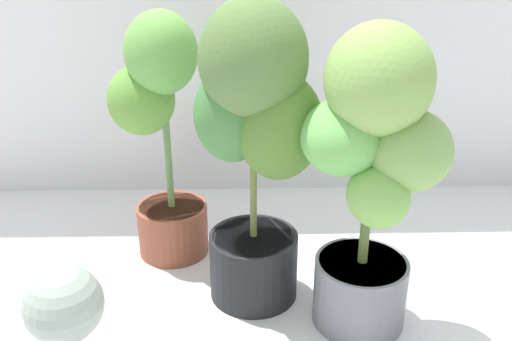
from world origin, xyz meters
TOP-DOWN VIEW (x-y plane):
  - ground_plane at (0.00, 0.00)m, footprint 8.00×8.00m
  - potted_plant_front_right at (0.27, -0.06)m, footprint 0.44×0.33m
  - potted_plant_back_left at (-0.35, 0.35)m, footprint 0.36×0.30m
  - potted_plant_center at (-0.04, 0.08)m, footprint 0.44×0.34m
  - floor_fan at (-0.49, -0.33)m, footprint 0.26×0.26m

SIDE VIEW (x-z plane):
  - ground_plane at x=0.00m, z-range 0.00..0.00m
  - floor_fan at x=-0.49m, z-range 0.06..0.43m
  - potted_plant_back_left at x=-0.35m, z-range 0.05..0.89m
  - potted_plant_front_right at x=0.27m, z-range 0.06..0.94m
  - potted_plant_center at x=-0.04m, z-range 0.09..1.00m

